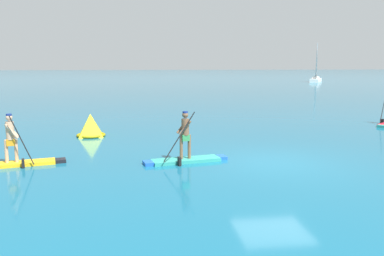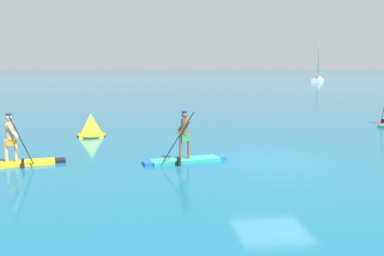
{
  "view_description": "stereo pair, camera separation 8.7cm",
  "coord_description": "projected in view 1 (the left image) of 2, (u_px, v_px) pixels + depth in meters",
  "views": [
    {
      "loc": [
        -4.57,
        -13.19,
        3.33
      ],
      "look_at": [
        -2.34,
        3.86,
        0.64
      ],
      "focal_mm": 38.37,
      "sensor_mm": 36.0,
      "label": 1
    },
    {
      "loc": [
        -4.48,
        -13.2,
        3.33
      ],
      "look_at": [
        -2.34,
        3.86,
        0.64
      ],
      "focal_mm": 38.37,
      "sensor_mm": 36.0,
      "label": 2
    }
  ],
  "objects": [
    {
      "name": "paddleboarder_near_left",
      "position": [
        11.0,
        156.0,
        13.47
      ],
      "size": [
        3.49,
        1.22,
        1.76
      ],
      "rotation": [
        0.0,
        0.0,
        0.23
      ],
      "color": "yellow",
      "rests_on": "ground"
    },
    {
      "name": "sailboat_right_horizon",
      "position": [
        316.0,
        77.0,
        76.52
      ],
      "size": [
        4.56,
        6.33,
        7.13
      ],
      "rotation": [
        0.0,
        0.0,
        4.19
      ],
      "color": "white",
      "rests_on": "ground"
    },
    {
      "name": "race_marker_buoy",
      "position": [
        91.0,
        127.0,
        18.98
      ],
      "size": [
        1.55,
        1.55,
        1.05
      ],
      "color": "yellow",
      "rests_on": "ground"
    },
    {
      "name": "ground",
      "position": [
        274.0,
        162.0,
        14.02
      ],
      "size": [
        440.0,
        440.0,
        0.0
      ],
      "primitive_type": "plane",
      "color": "#145B7A"
    },
    {
      "name": "paddleboarder_mid_center",
      "position": [
        185.0,
        152.0,
        14.02
      ],
      "size": [
        2.97,
        1.22,
        1.81
      ],
      "rotation": [
        0.0,
        0.0,
        3.34
      ],
      "color": "teal",
      "rests_on": "ground"
    }
  ]
}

